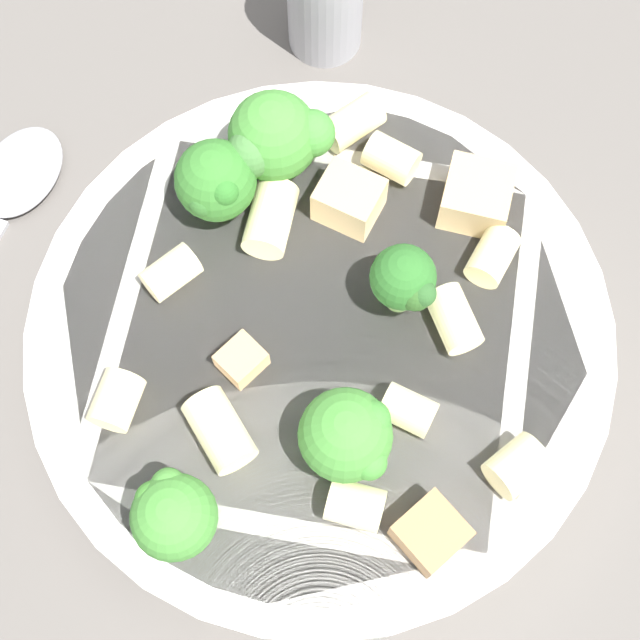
% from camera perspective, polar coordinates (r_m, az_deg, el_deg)
% --- Properties ---
extents(ground_plane, '(2.00, 2.00, 0.00)m').
position_cam_1_polar(ground_plane, '(0.39, 0.00, -2.38)').
color(ground_plane, '#5B5651').
extents(pasta_bowl, '(0.24, 0.24, 0.04)m').
position_cam_1_polar(pasta_bowl, '(0.37, 0.00, -1.36)').
color(pasta_bowl, silver).
rests_on(pasta_bowl, ground_plane).
extents(broccoli_floret_0, '(0.03, 0.03, 0.04)m').
position_cam_1_polar(broccoli_floret_0, '(0.36, -6.71, 8.75)').
color(broccoli_floret_0, '#93B766').
rests_on(broccoli_floret_0, pasta_bowl).
extents(broccoli_floret_1, '(0.03, 0.03, 0.04)m').
position_cam_1_polar(broccoli_floret_1, '(0.34, 5.47, 2.49)').
color(broccoli_floret_1, '#9EC175').
rests_on(broccoli_floret_1, pasta_bowl).
extents(broccoli_floret_2, '(0.03, 0.03, 0.04)m').
position_cam_1_polar(broccoli_floret_2, '(0.32, -9.08, -12.39)').
color(broccoli_floret_2, '#9EC175').
rests_on(broccoli_floret_2, pasta_bowl).
extents(broccoli_floret_3, '(0.04, 0.04, 0.04)m').
position_cam_1_polar(broccoli_floret_3, '(0.37, -2.89, 11.55)').
color(broccoli_floret_3, '#84AD60').
rests_on(broccoli_floret_3, pasta_bowl).
extents(broccoli_floret_4, '(0.04, 0.03, 0.04)m').
position_cam_1_polar(broccoli_floret_4, '(0.32, 1.81, -7.39)').
color(broccoli_floret_4, '#9EC175').
rests_on(broccoli_floret_4, pasta_bowl).
extents(rigatoni_0, '(0.02, 0.03, 0.01)m').
position_cam_1_polar(rigatoni_0, '(0.36, -9.52, 3.02)').
color(rigatoni_0, beige).
rests_on(rigatoni_0, pasta_bowl).
extents(rigatoni_1, '(0.02, 0.02, 0.02)m').
position_cam_1_polar(rigatoni_1, '(0.38, 4.59, 10.27)').
color(rigatoni_1, beige).
rests_on(rigatoni_1, pasta_bowl).
extents(rigatoni_2, '(0.03, 0.03, 0.02)m').
position_cam_1_polar(rigatoni_2, '(0.37, -3.19, 6.51)').
color(rigatoni_2, beige).
rests_on(rigatoni_2, pasta_bowl).
extents(rigatoni_3, '(0.03, 0.03, 0.02)m').
position_cam_1_polar(rigatoni_3, '(0.34, -6.43, -7.04)').
color(rigatoni_3, beige).
rests_on(rigatoni_3, pasta_bowl).
extents(rigatoni_4, '(0.03, 0.03, 0.02)m').
position_cam_1_polar(rigatoni_4, '(0.35, 8.57, 0.06)').
color(rigatoni_4, beige).
rests_on(rigatoni_4, pasta_bowl).
extents(rigatoni_5, '(0.02, 0.02, 0.01)m').
position_cam_1_polar(rigatoni_5, '(0.34, 5.65, -5.76)').
color(rigatoni_5, beige).
rests_on(rigatoni_5, pasta_bowl).
extents(rigatoni_6, '(0.02, 0.02, 0.02)m').
position_cam_1_polar(rigatoni_6, '(0.33, 2.27, -11.74)').
color(rigatoni_6, beige).
rests_on(rigatoni_6, pasta_bowl).
extents(rigatoni_7, '(0.02, 0.02, 0.02)m').
position_cam_1_polar(rigatoni_7, '(0.34, 12.48, -9.11)').
color(rigatoni_7, beige).
rests_on(rigatoni_7, pasta_bowl).
extents(rigatoni_8, '(0.02, 0.02, 0.02)m').
position_cam_1_polar(rigatoni_8, '(0.37, 10.98, 4.03)').
color(rigatoni_8, beige).
rests_on(rigatoni_8, pasta_bowl).
extents(rigatoni_9, '(0.02, 0.02, 0.02)m').
position_cam_1_polar(rigatoni_9, '(0.35, -12.90, -5.03)').
color(rigatoni_9, beige).
rests_on(rigatoni_9, pasta_bowl).
extents(rigatoni_10, '(0.02, 0.03, 0.02)m').
position_cam_1_polar(rigatoni_10, '(0.39, 2.07, 12.52)').
color(rigatoni_10, beige).
rests_on(rigatoni_10, pasta_bowl).
extents(chicken_chunk_0, '(0.02, 0.02, 0.01)m').
position_cam_1_polar(chicken_chunk_0, '(0.35, -5.05, -2.56)').
color(chicken_chunk_0, tan).
rests_on(chicken_chunk_0, pasta_bowl).
extents(chicken_chunk_1, '(0.03, 0.03, 0.02)m').
position_cam_1_polar(chicken_chunk_1, '(0.33, 7.11, -13.38)').
color(chicken_chunk_1, '#A87A4C').
rests_on(chicken_chunk_1, pasta_bowl).
extents(chicken_chunk_2, '(0.03, 0.03, 0.02)m').
position_cam_1_polar(chicken_chunk_2, '(0.38, 9.97, 7.79)').
color(chicken_chunk_2, tan).
rests_on(chicken_chunk_2, pasta_bowl).
extents(chicken_chunk_3, '(0.03, 0.02, 0.02)m').
position_cam_1_polar(chicken_chunk_3, '(0.37, 1.87, 7.71)').
color(chicken_chunk_3, tan).
rests_on(chicken_chunk_3, pasta_bowl).
extents(spoon, '(0.05, 0.16, 0.01)m').
position_cam_1_polar(spoon, '(0.44, -19.78, 6.81)').
color(spoon, '#B2B2B7').
rests_on(spoon, ground_plane).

